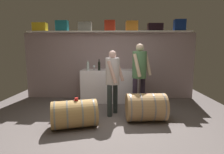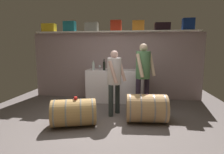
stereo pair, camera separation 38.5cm
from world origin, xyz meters
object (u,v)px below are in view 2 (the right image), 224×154
(toolcase_orange, at_px, (138,26))
(wine_bottle_dark, at_px, (104,65))
(work_cabinet, at_px, (115,85))
(wine_glass, at_px, (100,66))
(tasting_cup, at_px, (76,98))
(toolcase_yellow, at_px, (49,28))
(toolcase_black, at_px, (162,27))
(visitor_tasting, at_px, (143,70))
(toolcase_red, at_px, (116,26))
(wine_bottle_clear, at_px, (93,66))
(toolcase_navy, at_px, (188,24))
(wine_bottle_green, at_px, (118,64))
(wine_barrel_near, at_px, (74,113))
(wine_barrel_far, at_px, (146,108))
(winemaker_pouring, at_px, (115,76))
(toolcase_grey, at_px, (92,27))
(toolcase_teal, at_px, (70,27))

(toolcase_orange, height_order, wine_bottle_dark, toolcase_orange)
(work_cabinet, bearing_deg, wine_bottle_dark, -140.40)
(wine_glass, xyz_separation_m, tasting_cup, (-0.12, -1.93, -0.47))
(toolcase_yellow, bearing_deg, toolcase_black, -0.47)
(wine_bottle_dark, height_order, visitor_tasting, visitor_tasting)
(toolcase_red, height_order, wine_bottle_clear, toolcase_red)
(toolcase_navy, bearing_deg, work_cabinet, -170.68)
(wine_glass, height_order, visitor_tasting, visitor_tasting)
(tasting_cup, bearing_deg, toolcase_black, 48.38)
(wine_bottle_dark, bearing_deg, work_cabinet, 39.60)
(visitor_tasting, bearing_deg, toolcase_navy, 175.26)
(work_cabinet, relative_size, wine_bottle_green, 5.13)
(wine_bottle_green, height_order, wine_barrel_near, wine_bottle_green)
(toolcase_yellow, xyz_separation_m, visitor_tasting, (2.92, -0.99, -1.18))
(work_cabinet, height_order, tasting_cup, work_cabinet)
(wine_barrel_far, relative_size, winemaker_pouring, 0.58)
(toolcase_orange, height_order, wine_bottle_green, toolcase_orange)
(wine_bottle_dark, distance_m, tasting_cup, 1.81)
(toolcase_yellow, height_order, toolcase_black, toolcase_yellow)
(wine_barrel_far, xyz_separation_m, visitor_tasting, (-0.05, 0.81, 0.74))
(toolcase_grey, relative_size, visitor_tasting, 0.23)
(toolcase_black, relative_size, winemaker_pouring, 0.28)
(wine_bottle_clear, distance_m, winemaker_pouring, 1.27)
(toolcase_yellow, bearing_deg, toolcase_grey, -0.47)
(wine_glass, distance_m, winemaker_pouring, 1.32)
(toolcase_black, height_order, visitor_tasting, toolcase_black)
(toolcase_navy, relative_size, wine_bottle_dark, 1.05)
(wine_bottle_green, xyz_separation_m, tasting_cup, (-0.65, -2.11, -0.53))
(toolcase_grey, distance_m, wine_bottle_green, 1.39)
(wine_barrel_near, height_order, wine_barrel_far, wine_barrel_far)
(wine_glass, bearing_deg, wine_barrel_near, -94.91)
(toolcase_teal, bearing_deg, wine_barrel_far, -34.84)
(wine_bottle_dark, bearing_deg, visitor_tasting, -25.28)
(toolcase_red, relative_size, toolcase_navy, 0.93)
(toolcase_grey, xyz_separation_m, wine_barrel_far, (1.60, -1.80, -1.93))
(toolcase_grey, distance_m, toolcase_red, 0.75)
(toolcase_yellow, relative_size, toolcase_navy, 1.22)
(toolcase_yellow, xyz_separation_m, toolcase_navy, (4.21, 0.00, 0.04))
(toolcase_orange, xyz_separation_m, wine_barrel_far, (0.19, -1.80, -1.94))
(toolcase_teal, distance_m, wine_glass, 1.58)
(wine_glass, relative_size, tasting_cup, 1.96)
(toolcase_grey, bearing_deg, tasting_cup, -83.56)
(winemaker_pouring, bearing_deg, toolcase_grey, -120.95)
(wine_bottle_clear, bearing_deg, toolcase_navy, 8.50)
(toolcase_red, height_order, tasting_cup, toolcase_red)
(toolcase_red, bearing_deg, tasting_cup, -103.84)
(toolcase_yellow, xyz_separation_m, toolcase_black, (3.49, 0.00, -0.02))
(toolcase_yellow, bearing_deg, visitor_tasting, -19.21)
(toolcase_teal, distance_m, toolcase_orange, 2.11)
(toolcase_orange, height_order, winemaker_pouring, toolcase_orange)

